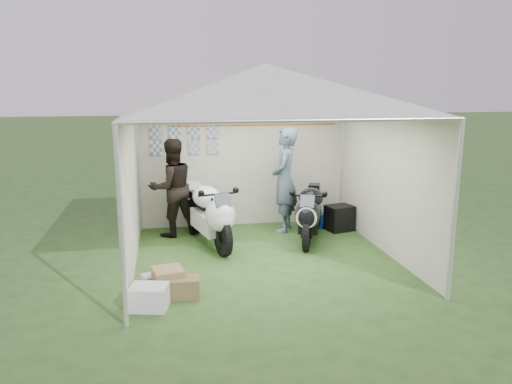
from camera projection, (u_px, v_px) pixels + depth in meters
ground at (264, 257)px, 7.96m from camera, size 80.00×80.00×0.00m
canopy_tent at (264, 93)px, 7.45m from camera, size 5.66×5.66×3.00m
motorcycle_white at (210, 212)px, 8.46m from camera, size 0.80×2.06×1.03m
motorcycle_black at (310, 212)px, 8.70m from camera, size 0.94×1.83×0.95m
paddock_stand at (314, 220)px, 9.62m from camera, size 0.43×0.35×0.27m
person_dark_jacket at (172, 188)px, 8.96m from camera, size 1.05×0.94×1.77m
person_blue_jacket at (285, 180)px, 9.24m from camera, size 0.69×0.83×1.94m
equipment_box at (339, 218)px, 9.40m from camera, size 0.56×0.49×0.48m
crate_0 at (149, 297)px, 6.10m from camera, size 0.51×0.43×0.29m
crate_1 at (168, 281)px, 6.55m from camera, size 0.45×0.45×0.34m
crate_2 at (153, 281)px, 6.71m from camera, size 0.33×0.31×0.20m
crate_3 at (184, 288)px, 6.43m from camera, size 0.41×0.30×0.26m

